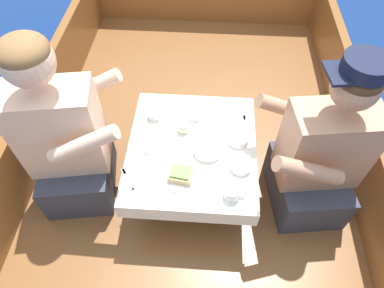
% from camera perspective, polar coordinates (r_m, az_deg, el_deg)
% --- Properties ---
extents(ground_plane, '(60.00, 60.00, 0.00)m').
position_cam_1_polar(ground_plane, '(2.36, 0.06, -9.49)').
color(ground_plane, navy).
extents(boat_deck, '(1.99, 3.46, 0.31)m').
position_cam_1_polar(boat_deck, '(2.23, 0.06, -7.62)').
color(boat_deck, brown).
rests_on(boat_deck, ground_plane).
extents(gunwale_port, '(0.06, 3.46, 0.40)m').
position_cam_1_polar(gunwale_port, '(2.19, -26.03, -0.73)').
color(gunwale_port, brown).
rests_on(gunwale_port, boat_deck).
extents(gunwale_starboard, '(0.06, 3.46, 0.40)m').
position_cam_1_polar(gunwale_starboard, '(2.13, 27.09, -3.53)').
color(gunwale_starboard, brown).
rests_on(gunwale_starboard, boat_deck).
extents(cockpit_table, '(0.67, 0.75, 0.35)m').
position_cam_1_polar(cockpit_table, '(1.81, 0.00, -1.08)').
color(cockpit_table, '#B2B2B7').
rests_on(cockpit_table, boat_deck).
extents(person_port, '(0.57, 0.51, 1.03)m').
position_cam_1_polar(person_port, '(1.83, -20.33, 0.61)').
color(person_port, '#333847').
rests_on(person_port, boat_deck).
extents(person_starboard, '(0.56, 0.50, 1.00)m').
position_cam_1_polar(person_starboard, '(1.81, 20.37, -2.09)').
color(person_starboard, '#333847').
rests_on(person_starboard, boat_deck).
extents(plate_sandwich, '(0.19, 0.19, 0.01)m').
position_cam_1_polar(plate_sandwich, '(1.67, -1.84, -5.51)').
color(plate_sandwich, white).
rests_on(plate_sandwich, cockpit_table).
extents(plate_bread, '(0.16, 0.16, 0.01)m').
position_cam_1_polar(plate_bread, '(1.81, -6.62, 0.31)').
color(plate_bread, white).
rests_on(plate_bread, cockpit_table).
extents(sandwich, '(0.13, 0.11, 0.05)m').
position_cam_1_polar(sandwich, '(1.65, -1.86, -5.01)').
color(sandwich, tan).
rests_on(sandwich, plate_sandwich).
extents(bowl_port_near, '(0.11, 0.11, 0.04)m').
position_cam_1_polar(bowl_port_near, '(1.71, 8.17, -3.39)').
color(bowl_port_near, white).
rests_on(bowl_port_near, cockpit_table).
extents(bowl_starboard_near, '(0.12, 0.12, 0.04)m').
position_cam_1_polar(bowl_starboard_near, '(1.81, 7.72, 1.07)').
color(bowl_starboard_near, white).
rests_on(bowl_starboard_near, cockpit_table).
extents(bowl_center_far, '(0.15, 0.15, 0.04)m').
position_cam_1_polar(bowl_center_far, '(1.75, 2.62, -0.77)').
color(bowl_center_far, white).
rests_on(bowl_center_far, cockpit_table).
extents(coffee_cup_port, '(0.11, 0.08, 0.07)m').
position_cam_1_polar(coffee_cup_port, '(1.91, -6.20, 5.34)').
color(coffee_cup_port, white).
rests_on(coffee_cup_port, cockpit_table).
extents(coffee_cup_starboard, '(0.10, 0.07, 0.05)m').
position_cam_1_polar(coffee_cup_starboard, '(1.90, 0.44, 5.00)').
color(coffee_cup_starboard, white).
rests_on(coffee_cup_starboard, cockpit_table).
extents(coffee_cup_center, '(0.10, 0.08, 0.06)m').
position_cam_1_polar(coffee_cup_center, '(1.61, 6.76, -8.01)').
color(coffee_cup_center, white).
rests_on(coffee_cup_center, cockpit_table).
extents(tin_can, '(0.07, 0.07, 0.05)m').
position_cam_1_polar(tin_can, '(1.83, -1.49, 2.87)').
color(tin_can, silver).
rests_on(tin_can, cockpit_table).
extents(utensil_fork_port, '(0.10, 0.16, 0.00)m').
position_cam_1_polar(utensil_fork_port, '(1.70, -10.65, -5.77)').
color(utensil_fork_port, silver).
rests_on(utensil_fork_port, cockpit_table).
extents(utensil_knife_starboard, '(0.16, 0.07, 0.00)m').
position_cam_1_polar(utensil_knife_starboard, '(1.64, -5.27, -7.85)').
color(utensil_knife_starboard, silver).
rests_on(utensil_knife_starboard, cockpit_table).
extents(utensil_spoon_center, '(0.05, 0.17, 0.01)m').
position_cam_1_polar(utensil_spoon_center, '(1.71, -8.68, -4.40)').
color(utensil_spoon_center, silver).
rests_on(utensil_spoon_center, cockpit_table).
extents(utensil_fork_starboard, '(0.03, 0.17, 0.00)m').
position_cam_1_polar(utensil_fork_starboard, '(1.90, 8.84, 3.22)').
color(utensil_fork_starboard, silver).
rests_on(utensil_fork_starboard, cockpit_table).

